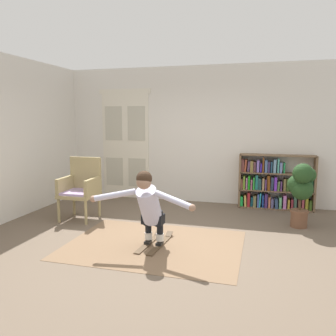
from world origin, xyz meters
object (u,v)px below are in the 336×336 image
object	(u,v)px
potted_plant	(301,188)
wicker_chair	(81,187)
skis_pair	(155,242)
person_skier	(149,204)
bookshelf	(273,185)

from	to	relation	value
potted_plant	wicker_chair	bearing A→B (deg)	-172.46
skis_pair	wicker_chair	bearing A→B (deg)	152.19
wicker_chair	potted_plant	bearing A→B (deg)	7.54
wicker_chair	potted_plant	distance (m)	3.80
wicker_chair	potted_plant	xyz separation A→B (m)	(3.77, 0.50, 0.08)
wicker_chair	skis_pair	xyz separation A→B (m)	(1.68, -0.89, -0.56)
wicker_chair	person_skier	bearing A→B (deg)	-33.64
wicker_chair	person_skier	world-z (taller)	person_skier
bookshelf	potted_plant	bearing A→B (deg)	-70.69
bookshelf	wicker_chair	bearing A→B (deg)	-153.78
bookshelf	person_skier	distance (m)	3.25
bookshelf	skis_pair	world-z (taller)	bookshelf
bookshelf	person_skier	bearing A→B (deg)	-121.52
bookshelf	potted_plant	world-z (taller)	same
wicker_chair	person_skier	xyz separation A→B (m)	(1.67, -1.11, 0.07)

